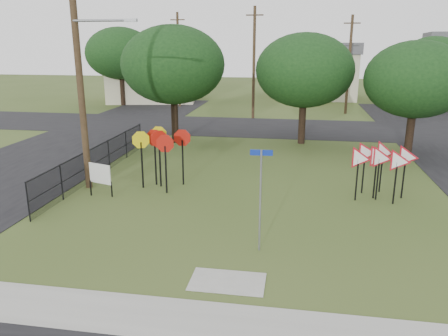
# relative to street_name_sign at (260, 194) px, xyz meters

# --- Properties ---
(ground) EXTENTS (140.00, 140.00, 0.00)m
(ground) POSITION_rel_street_name_sign_xyz_m (-0.67, 0.37, -1.81)
(ground) COLOR #35491B
(sidewalk) EXTENTS (30.00, 1.60, 0.02)m
(sidewalk) POSITION_rel_street_name_sign_xyz_m (-0.67, -3.83, -1.80)
(sidewalk) COLOR gray
(sidewalk) RESTS_ON ground
(street_left) EXTENTS (8.00, 50.00, 0.02)m
(street_left) POSITION_rel_street_name_sign_xyz_m (-12.67, 10.37, -1.80)
(street_left) COLOR black
(street_left) RESTS_ON ground
(street_far) EXTENTS (60.00, 8.00, 0.02)m
(street_far) POSITION_rel_street_name_sign_xyz_m (-0.67, 20.37, -1.80)
(street_far) COLOR black
(street_far) RESTS_ON ground
(curb_pad) EXTENTS (2.00, 1.20, 0.02)m
(curb_pad) POSITION_rel_street_name_sign_xyz_m (-0.67, -2.03, -1.80)
(curb_pad) COLOR gray
(curb_pad) RESTS_ON ground
(street_name_sign) EXTENTS (0.66, 0.06, 3.18)m
(street_name_sign) POSITION_rel_street_name_sign_xyz_m (0.00, 0.00, 0.00)
(street_name_sign) COLOR gray
(street_name_sign) RESTS_ON ground
(stop_sign_cluster) EXTENTS (2.40, 1.82, 2.54)m
(stop_sign_cluster) POSITION_rel_street_name_sign_xyz_m (-4.84, 5.58, 0.07)
(stop_sign_cluster) COLOR black
(stop_sign_cluster) RESTS_ON ground
(yield_sign_cluster) EXTENTS (2.80, 1.99, 2.26)m
(yield_sign_cluster) POSITION_rel_street_name_sign_xyz_m (4.38, 5.53, -0.15)
(yield_sign_cluster) COLOR black
(yield_sign_cluster) RESTS_ON ground
(info_board) EXTENTS (1.07, 0.39, 1.39)m
(info_board) POSITION_rel_street_name_sign_xyz_m (-6.92, 3.86, -0.88)
(info_board) COLOR black
(info_board) RESTS_ON ground
(utility_pole_main) EXTENTS (3.55, 0.33, 10.00)m
(utility_pole_main) POSITION_rel_street_name_sign_xyz_m (-7.90, 4.87, 3.40)
(utility_pole_main) COLOR #44321F
(utility_pole_main) RESTS_ON ground
(far_pole_a) EXTENTS (1.40, 0.24, 9.00)m
(far_pole_a) POSITION_rel_street_name_sign_xyz_m (-2.67, 24.37, 2.79)
(far_pole_a) COLOR #44321F
(far_pole_a) RESTS_ON ground
(far_pole_b) EXTENTS (1.40, 0.24, 8.50)m
(far_pole_b) POSITION_rel_street_name_sign_xyz_m (5.33, 28.37, 2.54)
(far_pole_b) COLOR #44321F
(far_pole_b) RESTS_ON ground
(far_pole_c) EXTENTS (1.40, 0.24, 9.00)m
(far_pole_c) POSITION_rel_street_name_sign_xyz_m (-10.67, 30.37, 2.79)
(far_pole_c) COLOR #44321F
(far_pole_c) RESTS_ON ground
(fence_run) EXTENTS (0.05, 11.55, 1.50)m
(fence_run) POSITION_rel_street_name_sign_xyz_m (-8.27, 6.62, -1.03)
(fence_run) COLOR black
(fence_run) RESTS_ON ground
(house_left) EXTENTS (10.58, 8.88, 7.20)m
(house_left) POSITION_rel_street_name_sign_xyz_m (-14.67, 34.37, 1.84)
(house_left) COLOR beige
(house_left) RESTS_ON ground
(house_mid) EXTENTS (8.40, 8.40, 6.20)m
(house_mid) POSITION_rel_street_name_sign_xyz_m (3.33, 40.37, 1.34)
(house_mid) COLOR beige
(house_mid) RESTS_ON ground
(tree_near_left) EXTENTS (6.40, 6.40, 7.27)m
(tree_near_left) POSITION_rel_street_name_sign_xyz_m (-6.67, 14.37, 3.04)
(tree_near_left) COLOR black
(tree_near_left) RESTS_ON ground
(tree_near_mid) EXTENTS (6.00, 6.00, 6.80)m
(tree_near_mid) POSITION_rel_street_name_sign_xyz_m (1.33, 15.37, 2.73)
(tree_near_mid) COLOR black
(tree_near_mid) RESTS_ON ground
(tree_near_right) EXTENTS (5.60, 5.60, 6.33)m
(tree_near_right) POSITION_rel_street_name_sign_xyz_m (7.33, 13.37, 2.41)
(tree_near_right) COLOR black
(tree_near_right) RESTS_ON ground
(tree_far_left) EXTENTS (6.80, 6.80, 7.73)m
(tree_far_left) POSITION_rel_street_name_sign_xyz_m (-16.67, 30.37, 3.36)
(tree_far_left) COLOR black
(tree_far_left) RESTS_ON ground
(tree_far_right) EXTENTS (6.00, 6.00, 6.80)m
(tree_far_right) POSITION_rel_street_name_sign_xyz_m (13.33, 32.37, 2.73)
(tree_far_right) COLOR black
(tree_far_right) RESTS_ON ground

